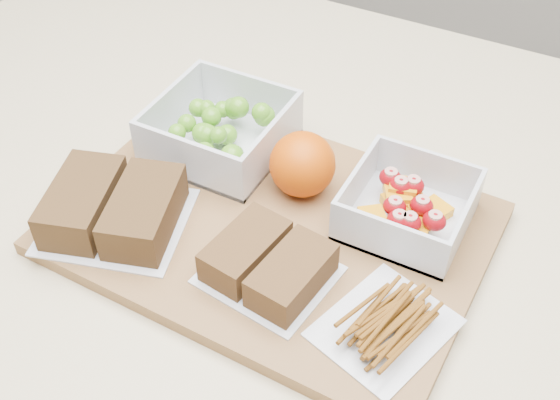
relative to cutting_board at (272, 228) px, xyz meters
The scene contains 7 objects.
cutting_board is the anchor object (origin of this frame).
grape_container 0.14m from the cutting_board, 142.80° to the left, with size 0.14×0.14×0.06m.
fruit_container 0.14m from the cutting_board, 28.54° to the left, with size 0.12×0.12×0.05m.
orange 0.07m from the cutting_board, 85.57° to the left, with size 0.07×0.07×0.07m, color #D34E04.
sandwich_bag_left 0.16m from the cutting_board, 152.54° to the right, with size 0.17×0.16×0.04m.
sandwich_bag_center 0.07m from the cutting_board, 63.86° to the right, with size 0.13×0.12×0.04m.
pretzel_bag 0.17m from the cutting_board, 24.44° to the right, with size 0.13×0.14×0.03m.
Camera 1 is at (0.24, -0.47, 1.43)m, focal length 45.00 mm.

